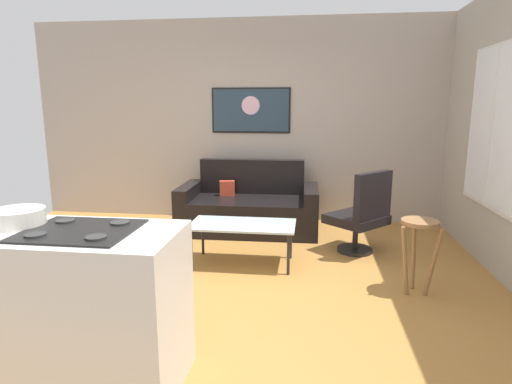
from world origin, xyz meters
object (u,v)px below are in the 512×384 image
(couch, at_px, (249,208))
(armchair, at_px, (362,214))
(coffee_table, at_px, (243,227))
(mixing_bowl, at_px, (18,218))
(bar_stool, at_px, (419,237))
(wall_painting, at_px, (251,110))

(couch, bearing_deg, armchair, -28.85)
(coffee_table, distance_m, mixing_bowl, 2.28)
(couch, relative_size, mixing_bowl, 6.05)
(coffee_table, height_order, armchair, armchair)
(bar_stool, relative_size, mixing_bowl, 2.23)
(couch, distance_m, armchair, 1.57)
(armchair, relative_size, mixing_bowl, 3.14)
(mixing_bowl, relative_size, wall_painting, 0.27)
(armchair, distance_m, bar_stool, 1.05)
(coffee_table, distance_m, bar_stool, 1.70)
(mixing_bowl, bearing_deg, coffee_table, 63.00)
(armchair, xyz_separation_m, bar_stool, (0.36, -0.98, 0.06))
(couch, distance_m, wall_painting, 1.40)
(armchair, height_order, wall_painting, wall_painting)
(couch, distance_m, bar_stool, 2.46)
(coffee_table, xyz_separation_m, bar_stool, (1.62, -0.50, 0.11))
(coffee_table, bearing_deg, couch, 95.25)
(armchair, bearing_deg, couch, 151.15)
(armchair, bearing_deg, wall_painting, 136.77)
(coffee_table, height_order, mixing_bowl, mixing_bowl)
(wall_painting, bearing_deg, coffee_table, -84.64)
(armchair, distance_m, wall_painting, 2.25)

